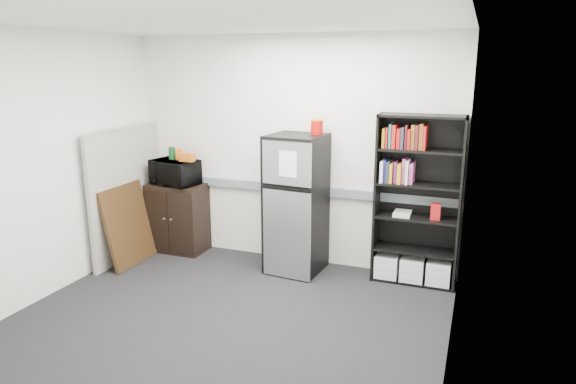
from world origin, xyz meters
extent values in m
plane|color=black|center=(0.00, 0.00, 0.00)|extent=(4.00, 4.00, 0.00)
cube|color=white|center=(0.00, 1.75, 1.35)|extent=(4.00, 0.02, 2.70)
cube|color=white|center=(2.00, 0.00, 1.35)|extent=(0.02, 3.50, 2.70)
cube|color=white|center=(-2.00, 0.00, 1.35)|extent=(0.02, 3.50, 2.70)
cube|color=white|center=(0.00, 0.00, 2.70)|extent=(4.00, 3.50, 0.02)
cube|color=slate|center=(0.00, 1.72, 0.90)|extent=(3.92, 0.05, 0.10)
cube|color=white|center=(-0.35, 1.74, 1.55)|extent=(0.14, 0.00, 0.10)
cube|color=black|center=(1.09, 1.56, 0.93)|extent=(0.02, 0.34, 1.85)
cube|color=black|center=(1.97, 1.56, 0.93)|extent=(0.02, 0.34, 1.85)
cube|color=black|center=(1.53, 1.72, 0.93)|extent=(0.90, 0.02, 1.85)
cube|color=black|center=(1.53, 1.56, 1.84)|extent=(0.90, 0.34, 0.02)
cube|color=black|center=(1.53, 1.56, 0.02)|extent=(0.85, 0.32, 0.03)
cube|color=black|center=(1.53, 1.56, 0.37)|extent=(0.85, 0.32, 0.03)
cube|color=black|center=(1.53, 1.56, 0.74)|extent=(0.85, 0.32, 0.02)
cube|color=black|center=(1.53, 1.56, 1.11)|extent=(0.85, 0.32, 0.02)
cube|color=black|center=(1.53, 1.56, 1.48)|extent=(0.85, 0.32, 0.02)
cube|color=silver|center=(1.25, 1.55, 0.16)|extent=(0.25, 0.30, 0.25)
cube|color=silver|center=(1.53, 1.55, 0.16)|extent=(0.25, 0.30, 0.25)
cube|color=silver|center=(1.81, 1.55, 0.16)|extent=(0.25, 0.30, 0.25)
cube|color=gray|center=(-1.90, 1.08, 0.80)|extent=(0.05, 1.30, 1.60)
cube|color=#B2B2B7|center=(-1.90, 1.08, 1.61)|extent=(0.06, 1.30, 0.02)
cube|color=black|center=(-1.45, 1.50, 0.44)|extent=(0.70, 0.44, 0.88)
cube|color=black|center=(-1.62, 1.28, 0.44)|extent=(0.32, 0.01, 0.77)
cube|color=black|center=(-1.28, 1.28, 0.44)|extent=(0.32, 0.01, 0.77)
cylinder|color=#B2B2B7|center=(-1.50, 1.27, 0.48)|extent=(0.02, 0.02, 0.02)
cylinder|color=#B2B2B7|center=(-1.40, 1.27, 0.48)|extent=(0.02, 0.02, 0.02)
imported|color=black|center=(-1.45, 1.48, 1.04)|extent=(0.63, 0.49, 0.31)
cube|color=#185627|center=(-1.50, 1.52, 1.27)|extent=(0.08, 0.06, 0.15)
cube|color=#0D3A17|center=(-1.50, 1.52, 1.27)|extent=(0.07, 0.05, 0.15)
cube|color=orange|center=(-1.40, 1.52, 1.26)|extent=(0.08, 0.06, 0.14)
cube|color=#C25D13|center=(-1.25, 1.47, 1.24)|extent=(0.18, 0.10, 0.10)
cube|color=black|center=(0.19, 1.43, 0.79)|extent=(0.65, 0.65, 1.58)
cube|color=#B2B3B7|center=(0.19, 1.12, 1.32)|extent=(0.57, 0.07, 0.47)
cube|color=#B2B3B7|center=(0.19, 1.12, 0.52)|extent=(0.57, 0.07, 1.01)
cube|color=black|center=(0.19, 1.11, 1.06)|extent=(0.57, 0.06, 0.03)
cube|color=white|center=(0.21, 1.10, 1.32)|extent=(0.21, 0.02, 0.28)
cube|color=black|center=(0.19, 1.43, 1.59)|extent=(0.65, 0.65, 0.02)
cylinder|color=#A90E07|center=(0.39, 1.55, 1.68)|extent=(0.14, 0.14, 0.17)
cylinder|color=gold|center=(0.39, 1.55, 1.78)|extent=(0.14, 0.14, 0.02)
cube|color=black|center=(-1.77, 0.91, 0.48)|extent=(0.24, 0.75, 0.96)
cube|color=beige|center=(-1.75, 0.91, 0.48)|extent=(0.17, 0.64, 0.81)
camera|label=1|loc=(2.11, -3.91, 2.36)|focal=32.00mm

